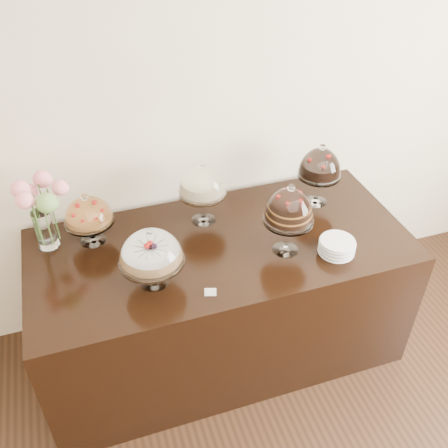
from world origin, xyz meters
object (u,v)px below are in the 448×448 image
object	(u,v)px
cake_stand_fruit_tart	(88,213)
flower_vase	(40,206)
cake_stand_dark_choco	(320,166)
cake_stand_sugar_sponge	(151,251)
display_counter	(222,298)
cake_stand_choco_layer	(289,208)
cake_stand_cheesecake	(202,183)
plate_stack	(337,247)

from	to	relation	value
cake_stand_fruit_tart	flower_vase	bearing A→B (deg)	174.64
cake_stand_fruit_tart	cake_stand_dark_choco	bearing A→B (deg)	-1.95
cake_stand_sugar_sponge	cake_stand_dark_choco	world-z (taller)	cake_stand_dark_choco
display_counter	flower_vase	size ratio (longest dim) A/B	4.97
cake_stand_choco_layer	cake_stand_cheesecake	distance (m)	0.55
plate_stack	cake_stand_dark_choco	bearing A→B (deg)	76.70
display_counter	flower_vase	distance (m)	1.22
display_counter	plate_stack	distance (m)	0.82
cake_stand_choco_layer	plate_stack	bearing A→B (deg)	-22.63
cake_stand_fruit_tart	flower_vase	size ratio (longest dim) A/B	0.73
cake_stand_fruit_tart	plate_stack	distance (m)	1.41
display_counter	cake_stand_dark_choco	distance (m)	1.03
flower_vase	plate_stack	bearing A→B (deg)	-20.13
flower_vase	plate_stack	world-z (taller)	flower_vase
display_counter	cake_stand_sugar_sponge	distance (m)	0.82
cake_stand_sugar_sponge	plate_stack	world-z (taller)	cake_stand_sugar_sponge
cake_stand_sugar_sponge	display_counter	bearing A→B (deg)	23.88
cake_stand_choco_layer	cake_stand_dark_choco	bearing A→B (deg)	45.08
cake_stand_dark_choco	plate_stack	world-z (taller)	cake_stand_dark_choco
display_counter	flower_vase	xyz separation A→B (m)	(-0.93, 0.28, 0.73)
cake_stand_choco_layer	flower_vase	xyz separation A→B (m)	(-1.26, 0.45, -0.01)
display_counter	cake_stand_choco_layer	world-z (taller)	cake_stand_choco_layer
display_counter	cake_stand_cheesecake	bearing A→B (deg)	97.58
plate_stack	cake_stand_fruit_tart	bearing A→B (deg)	157.40
display_counter	cake_stand_choco_layer	bearing A→B (deg)	-26.70
cake_stand_dark_choco	plate_stack	bearing A→B (deg)	-103.30
cake_stand_cheesecake	cake_stand_fruit_tart	distance (m)	0.67
flower_vase	cake_stand_fruit_tart	bearing A→B (deg)	-5.36
flower_vase	plate_stack	size ratio (longest dim) A/B	2.22
cake_stand_dark_choco	flower_vase	world-z (taller)	flower_vase
cake_stand_dark_choco	plate_stack	size ratio (longest dim) A/B	2.08
cake_stand_dark_choco	cake_stand_cheesecake	bearing A→B (deg)	177.20
cake_stand_sugar_sponge	cake_stand_cheesecake	world-z (taller)	cake_stand_cheesecake
cake_stand_cheesecake	plate_stack	bearing A→B (deg)	-40.05
cake_stand_choco_layer	display_counter	bearing A→B (deg)	153.30
cake_stand_sugar_sponge	cake_stand_fruit_tart	distance (m)	0.53
cake_stand_cheesecake	cake_stand_fruit_tart	xyz separation A→B (m)	(-0.67, 0.01, -0.07)
cake_stand_choco_layer	plate_stack	xyz separation A→B (m)	(0.26, -0.11, -0.25)
cake_stand_dark_choco	cake_stand_choco_layer	bearing A→B (deg)	-134.92
cake_stand_sugar_sponge	plate_stack	distance (m)	1.04
cake_stand_choco_layer	cake_stand_fruit_tart	xyz separation A→B (m)	(-1.03, 0.43, -0.09)
display_counter	plate_stack	bearing A→B (deg)	-24.93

